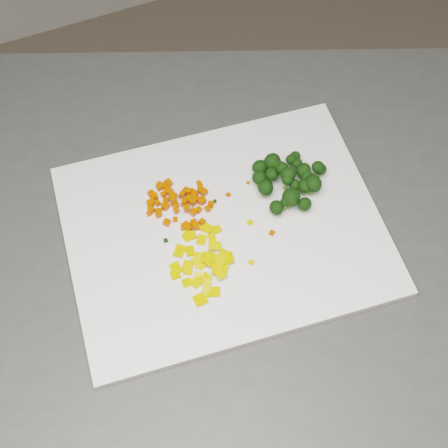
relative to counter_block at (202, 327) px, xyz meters
name	(u,v)px	position (x,y,z in m)	size (l,w,h in m)	color
counter_block	(202,327)	(0.00, 0.00, 0.00)	(1.02, 0.71, 0.90)	#40403D
cutting_board	(224,229)	(0.04, -0.03, 0.46)	(0.46, 0.36, 0.01)	white
carrot_pile	(180,200)	(-0.01, 0.03, 0.48)	(0.10, 0.10, 0.03)	#C83B02
pepper_pile	(210,261)	(0.00, -0.08, 0.47)	(0.12, 0.12, 0.02)	#DEAD0B
broccoli_pile	(286,180)	(0.15, -0.01, 0.49)	(0.12, 0.12, 0.06)	black
carrot_cube_0	(187,208)	(0.00, 0.02, 0.47)	(0.01, 0.01, 0.01)	#C83B02
carrot_cube_1	(199,183)	(0.03, 0.05, 0.47)	(0.01, 0.01, 0.01)	#C83B02
carrot_cube_2	(192,202)	(0.01, 0.02, 0.47)	(0.01, 0.01, 0.01)	#C83B02
carrot_cube_3	(168,187)	(-0.02, 0.07, 0.47)	(0.01, 0.01, 0.01)	#C83B02
carrot_cube_4	(202,201)	(0.02, 0.02, 0.47)	(0.01, 0.01, 0.01)	#C83B02
carrot_cube_5	(189,191)	(0.01, 0.04, 0.48)	(0.01, 0.01, 0.01)	#C83B02
carrot_cube_6	(164,186)	(-0.02, 0.07, 0.47)	(0.01, 0.01, 0.01)	#C83B02
carrot_cube_7	(184,202)	(0.00, 0.03, 0.47)	(0.01, 0.01, 0.01)	#C83B02
carrot_cube_8	(168,183)	(-0.01, 0.07, 0.47)	(0.01, 0.01, 0.01)	#C83B02
carrot_cube_9	(194,194)	(0.02, 0.04, 0.47)	(0.01, 0.01, 0.01)	#C83B02
carrot_cube_10	(199,210)	(0.01, 0.01, 0.47)	(0.01, 0.01, 0.01)	#C83B02
carrot_cube_11	(189,199)	(0.01, 0.03, 0.47)	(0.01, 0.01, 0.01)	#C83B02
carrot_cube_12	(175,219)	(-0.02, 0.01, 0.47)	(0.01, 0.01, 0.01)	#C83B02
carrot_cube_13	(150,204)	(-0.05, 0.05, 0.47)	(0.01, 0.01, 0.01)	#C83B02
carrot_cube_14	(202,201)	(0.02, 0.02, 0.47)	(0.01, 0.01, 0.01)	#C83B02
carrot_cube_15	(208,209)	(0.03, 0.01, 0.47)	(0.01, 0.01, 0.01)	#C83B02
carrot_cube_16	(188,228)	(-0.01, -0.01, 0.47)	(0.01, 0.01, 0.01)	#C83B02
carrot_cube_17	(183,194)	(0.00, 0.04, 0.47)	(0.01, 0.01, 0.01)	#C83B02
carrot_cube_18	(165,206)	(-0.03, 0.03, 0.47)	(0.01, 0.01, 0.01)	#C83B02
carrot_cube_19	(200,187)	(0.03, 0.05, 0.47)	(0.01, 0.01, 0.01)	#C83B02
carrot_cube_20	(193,212)	(0.00, 0.01, 0.47)	(0.01, 0.01, 0.01)	#C83B02
carrot_cube_21	(184,205)	(0.00, 0.03, 0.47)	(0.01, 0.01, 0.01)	#C83B02
carrot_cube_22	(182,196)	(0.00, 0.04, 0.47)	(0.01, 0.01, 0.01)	#C83B02
carrot_cube_23	(167,223)	(-0.04, 0.01, 0.47)	(0.01, 0.01, 0.01)	#C83B02
carrot_cube_24	(202,222)	(0.01, -0.01, 0.47)	(0.01, 0.01, 0.01)	#C83B02
carrot_cube_25	(163,195)	(-0.03, 0.06, 0.47)	(0.01, 0.01, 0.01)	#C83B02
carrot_cube_26	(186,191)	(0.01, 0.05, 0.47)	(0.01, 0.01, 0.01)	#C83B02
carrot_cube_27	(155,197)	(-0.04, 0.06, 0.47)	(0.01, 0.01, 0.01)	#C83B02
carrot_cube_28	(149,214)	(-0.06, 0.03, 0.47)	(0.01, 0.01, 0.01)	#C83B02
carrot_cube_29	(151,194)	(-0.04, 0.06, 0.47)	(0.01, 0.01, 0.01)	#C83B02
carrot_cube_30	(166,191)	(-0.02, 0.06, 0.47)	(0.01, 0.01, 0.01)	#C83B02
carrot_cube_31	(165,208)	(-0.03, 0.03, 0.47)	(0.01, 0.01, 0.01)	#C83B02
carrot_cube_32	(191,195)	(0.01, 0.04, 0.47)	(0.01, 0.01, 0.01)	#C83B02
carrot_cube_33	(157,203)	(-0.04, 0.04, 0.47)	(0.01, 0.01, 0.01)	#C83B02
carrot_cube_34	(186,226)	(-0.01, -0.01, 0.47)	(0.01, 0.01, 0.01)	#C83B02
carrot_cube_35	(204,192)	(0.03, 0.04, 0.47)	(0.01, 0.01, 0.01)	#C83B02
carrot_cube_36	(166,200)	(-0.03, 0.05, 0.47)	(0.01, 0.01, 0.01)	#C83B02
carrot_cube_37	(176,205)	(-0.02, 0.03, 0.47)	(0.01, 0.01, 0.01)	#C83B02
carrot_cube_38	(159,187)	(-0.03, 0.07, 0.47)	(0.01, 0.01, 0.01)	#C83B02
carrot_cube_39	(159,212)	(-0.04, 0.03, 0.47)	(0.01, 0.01, 0.01)	#C83B02
carrot_cube_40	(152,210)	(-0.05, 0.04, 0.47)	(0.01, 0.01, 0.01)	#C83B02
carrot_cube_41	(211,204)	(0.03, 0.01, 0.47)	(0.01, 0.01, 0.01)	#C83B02
carrot_cube_42	(158,215)	(-0.05, 0.03, 0.47)	(0.01, 0.01, 0.01)	#C83B02
carrot_cube_43	(160,185)	(-0.03, 0.07, 0.47)	(0.01, 0.01, 0.01)	#C83B02
carrot_cube_44	(159,184)	(-0.03, 0.08, 0.47)	(0.01, 0.01, 0.01)	#C83B02
carrot_cube_45	(201,191)	(0.03, 0.04, 0.47)	(0.01, 0.01, 0.01)	#C83B02
carrot_cube_46	(176,210)	(-0.02, 0.02, 0.47)	(0.01, 0.01, 0.01)	#C83B02
carrot_cube_47	(174,199)	(-0.02, 0.04, 0.48)	(0.01, 0.01, 0.01)	#C83B02
carrot_cube_48	(194,223)	(0.00, -0.01, 0.47)	(0.01, 0.01, 0.01)	#C83B02
carrot_cube_49	(173,196)	(-0.01, 0.04, 0.47)	(0.01, 0.01, 0.01)	#C83B02
carrot_cube_50	(194,200)	(0.01, 0.03, 0.47)	(0.01, 0.01, 0.01)	#C83B02
carrot_cube_51	(188,199)	(0.01, 0.03, 0.47)	(0.01, 0.01, 0.01)	#C83B02
carrot_cube_52	(174,202)	(-0.02, 0.04, 0.47)	(0.01, 0.01, 0.01)	#C83B02
carrot_cube_53	(196,227)	(0.00, -0.02, 0.47)	(0.01, 0.01, 0.01)	#C83B02
carrot_cube_54	(184,227)	(-0.02, -0.01, 0.47)	(0.01, 0.01, 0.01)	#C83B02
carrot_cube_55	(200,190)	(0.03, 0.04, 0.47)	(0.01, 0.01, 0.01)	#C83B02
carrot_cube_56	(170,192)	(-0.02, 0.06, 0.47)	(0.01, 0.01, 0.01)	#C83B02
carrot_cube_57	(152,202)	(-0.05, 0.05, 0.47)	(0.01, 0.01, 0.01)	#C83B02
carrot_cube_58	(150,208)	(-0.05, 0.04, 0.47)	(0.01, 0.01, 0.01)	#C83B02
carrot_cube_59	(191,192)	(0.02, 0.04, 0.47)	(0.01, 0.01, 0.01)	#C83B02
pepper_chunk_0	(218,260)	(0.01, -0.08, 0.47)	(0.02, 0.02, 0.00)	#DEAD0B
pepper_chunk_1	(215,246)	(0.01, -0.06, 0.47)	(0.01, 0.02, 0.00)	#DEAD0B
pepper_chunk_2	(175,275)	(-0.06, -0.08, 0.46)	(0.01, 0.01, 0.00)	#DEAD0B
pepper_chunk_3	(190,251)	(-0.02, -0.05, 0.46)	(0.01, 0.02, 0.00)	#DEAD0B
pepper_chunk_4	(205,279)	(-0.02, -0.10, 0.46)	(0.02, 0.01, 0.01)	#DEAD0B
pepper_chunk_5	(207,285)	(-0.02, -0.11, 0.46)	(0.02, 0.01, 0.01)	#DEAD0B
pepper_chunk_6	(217,269)	(0.00, -0.09, 0.47)	(0.02, 0.01, 0.00)	#DEAD0B
pepper_chunk_7	(222,257)	(0.01, -0.08, 0.47)	(0.01, 0.01, 0.00)	#DEAD0B
pepper_chunk_8	(212,241)	(0.01, -0.05, 0.46)	(0.02, 0.01, 0.00)	#DEAD0B
pepper_chunk_9	(187,283)	(-0.04, -0.09, 0.46)	(0.01, 0.01, 0.00)	#DEAD0B
pepper_chunk_10	(179,251)	(-0.04, -0.04, 0.46)	(0.02, 0.01, 0.00)	#DEAD0B
pepper_chunk_11	(224,255)	(0.02, -0.08, 0.47)	(0.02, 0.02, 0.00)	#DEAD0B
pepper_chunk_12	(187,266)	(-0.04, -0.07, 0.46)	(0.02, 0.01, 0.00)	#DEAD0B
pepper_chunk_13	(223,270)	(0.01, -0.10, 0.46)	(0.02, 0.01, 0.00)	#DEAD0B
pepper_chunk_14	(199,259)	(-0.02, -0.07, 0.46)	(0.02, 0.02, 0.00)	#DEAD0B
pepper_chunk_15	(200,300)	(-0.04, -0.13, 0.46)	(0.02, 0.02, 0.00)	#DEAD0B
pepper_chunk_16	(216,230)	(0.02, -0.03, 0.46)	(0.02, 0.01, 0.00)	#DEAD0B
pepper_chunk_17	(219,269)	(0.00, -0.09, 0.46)	(0.01, 0.01, 0.00)	#DEAD0B
pepper_chunk_18	(196,283)	(-0.03, -0.10, 0.46)	(0.01, 0.01, 0.00)	#DEAD0B
pepper_chunk_19	(212,261)	(0.00, -0.08, 0.47)	(0.01, 0.02, 0.00)	#DEAD0B
pepper_chunk_20	(220,273)	(0.00, -0.10, 0.47)	(0.02, 0.01, 0.00)	#DEAD0B
pepper_chunk_21	(190,236)	(-0.01, -0.03, 0.46)	(0.02, 0.01, 0.00)	#DEAD0B
pepper_chunk_22	(202,265)	(-0.02, -0.08, 0.46)	(0.01, 0.02, 0.00)	#DEAD0B
pepper_chunk_23	(198,279)	(-0.03, -0.09, 0.46)	(0.02, 0.01, 0.00)	#DEAD0B
pepper_chunk_24	(201,240)	(0.00, -0.04, 0.46)	(0.01, 0.02, 0.00)	#DEAD0B
pepper_chunk_25	(176,268)	(-0.05, -0.07, 0.46)	(0.02, 0.01, 0.00)	#DEAD0B
pepper_chunk_26	(187,235)	(-0.02, -0.02, 0.46)	(0.01, 0.01, 0.00)	#DEAD0B
pepper_chunk_27	(206,228)	(0.01, -0.02, 0.46)	(0.02, 0.01, 0.00)	#DEAD0B
pepper_chunk_28	(209,258)	(0.00, -0.07, 0.47)	(0.02, 0.01, 0.00)	#DEAD0B
pepper_chunk_29	(199,261)	(-0.02, -0.07, 0.46)	(0.02, 0.02, 0.01)	#DEAD0B
pepper_chunk_30	(228,256)	(0.02, -0.08, 0.46)	(0.01, 0.01, 0.00)	#DEAD0B
pepper_chunk_31	(213,292)	(-0.02, -0.12, 0.46)	(0.02, 0.02, 0.00)	#DEAD0B
pepper_chunk_32	(208,257)	(0.00, -0.07, 0.47)	(0.02, 0.02, 0.00)	#DEAD0B
pepper_chunk_33	(188,268)	(-0.04, -0.07, 0.46)	(0.02, 0.01, 0.01)	#DEAD0B
pepper_chunk_34	(228,261)	(0.02, -0.09, 0.47)	(0.02, 0.01, 0.00)	#DEAD0B
broccoli_floret_0	(289,200)	(0.14, -0.03, 0.48)	(0.03, 0.03, 0.04)	black
broccoli_floret_1	(296,166)	(0.18, 0.02, 0.48)	(0.02, 0.02, 0.03)	black
broccoli_floret_2	(292,199)	(0.15, -0.03, 0.48)	(0.03, 0.03, 0.03)	black
broccoli_floret_3	(259,169)	(0.12, 0.04, 0.48)	(0.03, 0.03, 0.03)	black
broccoli_floret_4	(317,170)	(0.20, 0.00, 0.48)	(0.03, 0.03, 0.03)	black
broccoli_floret_5	(271,165)	(0.14, 0.03, 0.48)	(0.04, 0.04, 0.04)	black
broccoli_floret_6	(304,188)	(0.17, -0.02, 0.48)	(0.03, 0.03, 0.03)	black
broccoli_floret_7	(320,171)	(0.21, 0.00, 0.47)	(0.03, 0.03, 0.03)	black
broccoli_floret_8	(304,172)	(0.19, 0.01, 0.48)	(0.02, 0.02, 0.03)	black
broccoli_floret_9	(293,188)	(0.16, -0.02, 0.48)	(0.02, 0.02, 0.03)	black
broccoli_floret_10	(285,204)	(0.13, -0.04, 0.48)	(0.02, 0.02, 0.03)	black
broccoli_floret_11	(294,159)	(0.18, 0.03, 0.48)	(0.02, 0.02, 0.03)	black
broccoli_floret_12	(306,179)	(0.18, -0.01, 0.48)	(0.03, 0.03, 0.03)	black
broccoli_floret_13	(304,206)	(0.16, -0.05, 0.48)	(0.03, 0.03, 0.03)	black
broccoli_floret_14	(312,186)	(0.18, -0.03, 0.48)	(0.04, 0.04, 0.04)	black
broccoli_floret_15	(276,209)	(0.12, -0.04, 0.48)	(0.03, 0.03, 0.03)	black
broccoli_floret_16	(259,180)	(0.12, 0.02, 0.48)	(0.03, 0.03, 0.03)	black
broccoli_floret_17	(288,176)	(0.15, 0.00, 0.49)	(0.03, 0.03, 0.03)	black
broccoli_floret_18	(286,183)	(0.15, -0.01, 0.49)	(0.02, 0.02, 0.03)	black
broccoli_floret_19	(281,170)	(0.15, 0.01, 0.49)	(0.03, 0.03, 0.03)	black
broccoli_floret_20	(265,190)	(0.12, 0.00, 0.48)	(0.03, 0.03, 0.03)	black
broccoli_floret_21	(311,184)	(0.19, -0.02, 0.48)	(0.03, 0.03, 0.03)	black
broccoli_floret_22	(302,173)	(0.18, 0.00, 0.48)	(0.03, 0.03, 0.03)	black
broccoli_floret_23	(278,168)	(0.15, 0.02, 0.49)	(0.02, 0.02, 0.03)	black
broccoli_floret_24	(290,163)	(0.17, 0.03, 0.48)	(0.02, 0.02, 0.03)	black
broccoli_floret_25	(271,176)	(0.14, 0.02, 0.48)	(0.03, 0.03, 0.03)	black
stray_bit_0	(251,263)	(0.05, -0.10, 0.46)	(0.01, 0.01, 0.00)	#DEAD0B
stray_bit_1	(221,271)	(0.01, -0.10, 0.46)	(0.01, 0.01, 0.00)	black
stray_bit_2	(216,264)	(0.00, -0.08, 0.46)	(0.00, 0.00, 0.00)	#C83B02
stray_bit_3	(215,201)	(0.04, 0.02, 0.46)	(0.00, 0.00, 0.00)	black
stray_bit_4	(248,183)	(0.10, 0.03, 0.46)	(0.00, 0.00, 0.00)	#C83B02
stray_bit_5	(250,223)	(0.08, -0.04, 0.46)	(0.01, 0.01, 0.01)	#DEAD0B
stray_bit_6	(166,241)	(-0.05, -0.02, 0.46)	(0.01, 0.01, 0.00)	black
stray_bit_7	(272,233)	(0.10, -0.07, 0.46)	(0.01, 0.01, 0.00)	#C83B02
stray_bit_8	(164,204)	(-0.03, 0.04, 0.46)	(0.01, 0.01, 0.00)	#DEAD0B
stray_bit_9	(264,191)	(0.12, 0.00, 0.46)	(0.00, 0.00, 0.00)	black
stray_bit_10	(183,248)	(-0.03, -0.04, 0.46)	(0.00, 0.00, 0.00)	#C83B02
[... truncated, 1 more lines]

